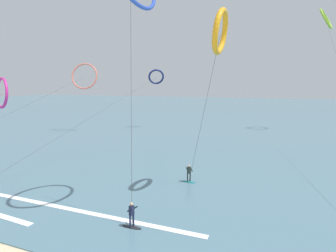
{
  "coord_description": "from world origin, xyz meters",
  "views": [
    {
      "loc": [
        10.38,
        -2.14,
        9.24
      ],
      "look_at": [
        0.0,
        23.47,
        5.23
      ],
      "focal_mm": 30.18,
      "sensor_mm": 36.0,
      "label": 1
    }
  ],
  "objects_px": {
    "kite_navy": "(156,77)",
    "kite_magenta": "(2,93)",
    "surfer_teal": "(189,175)",
    "kite_amber": "(220,32)",
    "kite_lime": "(326,19)",
    "surfer_charcoal": "(132,217)",
    "kite_coral": "(84,76)"
  },
  "relations": [
    {
      "from": "kite_navy",
      "to": "kite_magenta",
      "type": "height_order",
      "value": "kite_navy"
    },
    {
      "from": "surfer_teal",
      "to": "kite_amber",
      "type": "bearing_deg",
      "value": 99.2
    },
    {
      "from": "kite_lime",
      "to": "surfer_charcoal",
      "type": "bearing_deg",
      "value": 178.73
    },
    {
      "from": "surfer_teal",
      "to": "kite_lime",
      "type": "xyz_separation_m",
      "value": [
        14.67,
        38.02,
        20.78
      ]
    },
    {
      "from": "kite_coral",
      "to": "kite_magenta",
      "type": "bearing_deg",
      "value": -114.55
    },
    {
      "from": "surfer_charcoal",
      "to": "kite_amber",
      "type": "xyz_separation_m",
      "value": [
        3.88,
        7.46,
        12.51
      ]
    },
    {
      "from": "surfer_charcoal",
      "to": "kite_amber",
      "type": "distance_m",
      "value": 15.07
    },
    {
      "from": "surfer_charcoal",
      "to": "kite_magenta",
      "type": "bearing_deg",
      "value": 83.67
    },
    {
      "from": "surfer_charcoal",
      "to": "kite_magenta",
      "type": "relative_size",
      "value": 0.11
    },
    {
      "from": "kite_navy",
      "to": "kite_lime",
      "type": "bearing_deg",
      "value": 165.47
    },
    {
      "from": "kite_magenta",
      "to": "kite_amber",
      "type": "distance_m",
      "value": 34.32
    },
    {
      "from": "kite_lime",
      "to": "kite_coral",
      "type": "bearing_deg",
      "value": 129.24
    },
    {
      "from": "kite_navy",
      "to": "kite_amber",
      "type": "xyz_separation_m",
      "value": [
        20.02,
        -31.89,
        2.4
      ]
    },
    {
      "from": "kite_coral",
      "to": "kite_magenta",
      "type": "distance_m",
      "value": 16.31
    },
    {
      "from": "surfer_charcoal",
      "to": "kite_amber",
      "type": "bearing_deg",
      "value": -8.11
    },
    {
      "from": "kite_amber",
      "to": "surfer_charcoal",
      "type": "bearing_deg",
      "value": -27.71
    },
    {
      "from": "surfer_teal",
      "to": "kite_amber",
      "type": "height_order",
      "value": "kite_amber"
    },
    {
      "from": "kite_coral",
      "to": "kite_lime",
      "type": "bearing_deg",
      "value": 6.37
    },
    {
      "from": "surfer_teal",
      "to": "kite_coral",
      "type": "relative_size",
      "value": 0.05
    },
    {
      "from": "surfer_charcoal",
      "to": "kite_lime",
      "type": "xyz_separation_m",
      "value": [
        15.44,
        47.67,
        20.78
      ]
    },
    {
      "from": "surfer_charcoal",
      "to": "kite_coral",
      "type": "distance_m",
      "value": 41.65
    },
    {
      "from": "surfer_charcoal",
      "to": "kite_navy",
      "type": "xyz_separation_m",
      "value": [
        -16.14,
        39.36,
        10.11
      ]
    },
    {
      "from": "kite_lime",
      "to": "kite_coral",
      "type": "height_order",
      "value": "kite_lime"
    },
    {
      "from": "kite_navy",
      "to": "surfer_charcoal",
      "type": "bearing_deg",
      "value": 83.02
    },
    {
      "from": "surfer_teal",
      "to": "kite_coral",
      "type": "xyz_separation_m",
      "value": [
        -27.81,
        20.37,
        10.11
      ]
    },
    {
      "from": "surfer_teal",
      "to": "kite_coral",
      "type": "distance_m",
      "value": 35.92
    },
    {
      "from": "kite_magenta",
      "to": "kite_navy",
      "type": "bearing_deg",
      "value": 82.32
    },
    {
      "from": "surfer_teal",
      "to": "kite_lime",
      "type": "height_order",
      "value": "kite_lime"
    },
    {
      "from": "kite_lime",
      "to": "kite_magenta",
      "type": "bearing_deg",
      "value": 143.49
    },
    {
      "from": "kite_lime",
      "to": "kite_navy",
      "type": "relative_size",
      "value": 1.17
    },
    {
      "from": "kite_amber",
      "to": "surfer_teal",
      "type": "bearing_deg",
      "value": -125.3
    },
    {
      "from": "kite_navy",
      "to": "kite_amber",
      "type": "distance_m",
      "value": 37.73
    }
  ]
}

